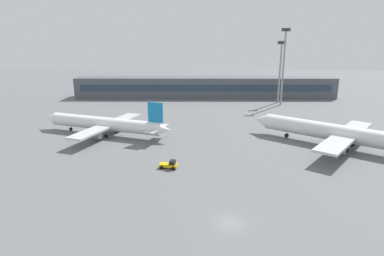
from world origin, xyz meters
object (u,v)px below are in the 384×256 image
Objects in this scene: floodlight_tower_west at (280,67)px; floodlight_tower_east at (284,62)px; baggage_tug_yellow at (170,165)px; airplane_near at (340,133)px; airplane_mid at (104,124)px.

floodlight_tower_west is 5.50m from floodlight_tower_east.
baggage_tug_yellow is at bearing -120.89° from floodlight_tower_east.
floodlight_tower_west is (-0.12, 57.97, 10.89)m from airplane_near.
floodlight_tower_west reaches higher than airplane_mid.
floodlight_tower_east is at bearing 59.11° from baggage_tug_yellow.
floodlight_tower_west reaches higher than airplane_near.
floodlight_tower_west is at bearing 60.83° from baggage_tug_yellow.
baggage_tug_yellow is at bearing -161.41° from airplane_near.
floodlight_tower_east is at bearing 90.22° from airplane_near.
airplane_near is 58.99m from floodlight_tower_west.
airplane_mid is 76.84m from floodlight_tower_west.
floodlight_tower_west is (39.86, 71.42, 13.58)m from baggage_tug_yellow.
floodlight_tower_west reaches higher than baggage_tug_yellow.
airplane_mid is 1.32× the size of floodlight_tower_east.
floodlight_tower_east reaches higher than airplane_mid.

